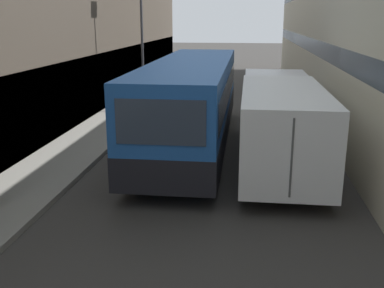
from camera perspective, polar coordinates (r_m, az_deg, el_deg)
The scene contains 5 objects.
ground_plane at distance 13.69m, azimuth 1.80°, elevation -3.76°, with size 150.00×150.00×0.00m, color #33302D.
sidewalk_left at distance 14.86m, azimuth -16.99°, elevation -2.57°, with size 2.34×60.00×0.15m.
bus at distance 16.22m, azimuth -0.02°, elevation 5.37°, with size 2.63×11.88×3.12m.
box_truck at distance 14.51m, azimuth 11.04°, elevation 3.18°, with size 2.35×8.71×2.61m.
panel_van at distance 29.30m, azimuth 1.46°, elevation 8.93°, with size 1.84×4.05×1.99m.
Camera 1 is at (1.15, 2.14, 4.56)m, focal length 42.00 mm.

